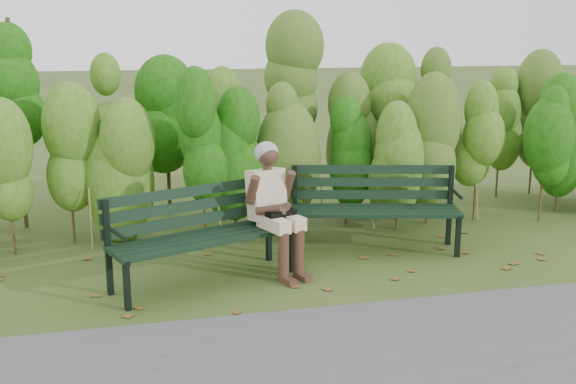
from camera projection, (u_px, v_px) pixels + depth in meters
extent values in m
plane|color=#354C16|center=(296.00, 272.00, 6.76)|extent=(80.00, 80.00, 0.00)
cube|color=#474749|center=(373.00, 378.00, 4.68)|extent=(60.00, 2.50, 0.01)
cylinder|color=#47381E|center=(20.00, 217.00, 7.28)|extent=(0.03, 0.03, 0.80)
ellipsoid|color=#3D6D0F|center=(15.00, 159.00, 7.13)|extent=(0.64, 0.64, 1.44)
cylinder|color=#47381E|center=(79.00, 214.00, 7.42)|extent=(0.03, 0.03, 0.80)
ellipsoid|color=#3D6D0F|center=(75.00, 157.00, 7.27)|extent=(0.64, 0.64, 1.44)
cylinder|color=#47381E|center=(136.00, 211.00, 7.56)|extent=(0.03, 0.03, 0.80)
ellipsoid|color=#3D6D0F|center=(133.00, 155.00, 7.41)|extent=(0.64, 0.64, 1.44)
cylinder|color=#47381E|center=(191.00, 208.00, 7.70)|extent=(0.03, 0.03, 0.80)
ellipsoid|color=#3D6D0F|center=(189.00, 152.00, 7.55)|extent=(0.64, 0.64, 1.44)
cylinder|color=#47381E|center=(244.00, 204.00, 7.83)|extent=(0.03, 0.03, 0.80)
ellipsoid|color=#3D6D0F|center=(243.00, 150.00, 7.69)|extent=(0.64, 0.64, 1.44)
cylinder|color=#47381E|center=(294.00, 201.00, 7.97)|extent=(0.03, 0.03, 0.80)
ellipsoid|color=#3D6D0F|center=(295.00, 148.00, 7.83)|extent=(0.64, 0.64, 1.44)
cylinder|color=#47381E|center=(344.00, 199.00, 8.11)|extent=(0.03, 0.03, 0.80)
ellipsoid|color=#3D6D0F|center=(345.00, 146.00, 7.96)|extent=(0.64, 0.64, 1.44)
cylinder|color=#47381E|center=(391.00, 196.00, 8.25)|extent=(0.03, 0.03, 0.80)
ellipsoid|color=#3D6D0F|center=(393.00, 144.00, 8.10)|extent=(0.64, 0.64, 1.44)
cylinder|color=#47381E|center=(437.00, 193.00, 8.39)|extent=(0.03, 0.03, 0.80)
ellipsoid|color=#3D6D0F|center=(440.00, 142.00, 8.24)|extent=(0.64, 0.64, 1.44)
cylinder|color=#47381E|center=(482.00, 191.00, 8.53)|extent=(0.03, 0.03, 0.80)
ellipsoid|color=#3D6D0F|center=(485.00, 141.00, 8.38)|extent=(0.64, 0.64, 1.44)
cylinder|color=#47381E|center=(525.00, 188.00, 8.67)|extent=(0.03, 0.03, 0.80)
ellipsoid|color=#3D6D0F|center=(529.00, 139.00, 8.52)|extent=(0.64, 0.64, 1.44)
cylinder|color=#47381E|center=(566.00, 186.00, 8.81)|extent=(0.03, 0.03, 0.80)
ellipsoid|color=#3D6D0F|center=(571.00, 137.00, 8.66)|extent=(0.64, 0.64, 1.44)
cylinder|color=#47381E|center=(37.00, 184.00, 8.21)|extent=(0.04, 0.04, 1.10)
ellipsoid|color=#17470C|center=(30.00, 112.00, 8.00)|extent=(0.70, 0.70, 1.98)
cylinder|color=#47381E|center=(102.00, 181.00, 8.38)|extent=(0.04, 0.04, 1.10)
ellipsoid|color=#17470C|center=(97.00, 110.00, 8.18)|extent=(0.70, 0.70, 1.98)
cylinder|color=#47381E|center=(164.00, 178.00, 8.55)|extent=(0.04, 0.04, 1.10)
ellipsoid|color=#17470C|center=(161.00, 109.00, 8.35)|extent=(0.70, 0.70, 1.98)
cylinder|color=#47381E|center=(224.00, 175.00, 8.73)|extent=(0.04, 0.04, 1.10)
ellipsoid|color=#17470C|center=(223.00, 107.00, 8.53)|extent=(0.70, 0.70, 1.98)
cylinder|color=#47381E|center=(282.00, 172.00, 8.90)|extent=(0.04, 0.04, 1.10)
ellipsoid|color=#17470C|center=(282.00, 106.00, 8.70)|extent=(0.70, 0.70, 1.98)
cylinder|color=#47381E|center=(337.00, 170.00, 9.08)|extent=(0.04, 0.04, 1.10)
ellipsoid|color=#17470C|center=(338.00, 104.00, 8.88)|extent=(0.70, 0.70, 1.98)
cylinder|color=#47381E|center=(391.00, 167.00, 9.25)|extent=(0.04, 0.04, 1.10)
ellipsoid|color=#17470C|center=(393.00, 103.00, 9.05)|extent=(0.70, 0.70, 1.98)
cylinder|color=#47381E|center=(442.00, 165.00, 9.43)|extent=(0.04, 0.04, 1.10)
ellipsoid|color=#17470C|center=(445.00, 102.00, 9.22)|extent=(0.70, 0.70, 1.98)
cylinder|color=#47381E|center=(491.00, 162.00, 9.60)|extent=(0.04, 0.04, 1.10)
ellipsoid|color=#17470C|center=(496.00, 100.00, 9.40)|extent=(0.70, 0.70, 1.98)
cylinder|color=#47381E|center=(539.00, 160.00, 9.77)|extent=(0.04, 0.04, 1.10)
ellipsoid|color=#17470C|center=(545.00, 99.00, 9.57)|extent=(0.70, 0.70, 1.98)
cube|color=brown|center=(194.00, 275.00, 6.67)|extent=(0.11, 0.10, 0.01)
cube|color=brown|center=(339.00, 280.00, 6.55)|extent=(0.11, 0.11, 0.01)
cube|color=brown|center=(79.00, 312.00, 5.79)|extent=(0.11, 0.11, 0.01)
cube|color=brown|center=(443.00, 272.00, 6.77)|extent=(0.09, 0.10, 0.01)
cube|color=brown|center=(466.00, 241.00, 7.79)|extent=(0.10, 0.08, 0.01)
cube|color=brown|center=(2.00, 313.00, 5.77)|extent=(0.10, 0.09, 0.01)
cube|color=brown|center=(186.00, 293.00, 6.23)|extent=(0.11, 0.10, 0.01)
cube|color=brown|center=(115.00, 336.00, 5.34)|extent=(0.11, 0.11, 0.01)
cube|color=brown|center=(270.00, 292.00, 6.25)|extent=(0.09, 0.07, 0.01)
cube|color=brown|center=(53.00, 273.00, 6.74)|extent=(0.10, 0.08, 0.01)
cube|color=brown|center=(346.00, 248.00, 7.51)|extent=(0.09, 0.10, 0.01)
cube|color=brown|center=(443.00, 274.00, 6.71)|extent=(0.08, 0.10, 0.01)
cube|color=brown|center=(249.00, 260.00, 7.12)|extent=(0.11, 0.10, 0.01)
cube|color=brown|center=(106.00, 273.00, 6.73)|extent=(0.11, 0.10, 0.01)
cube|color=brown|center=(198.00, 277.00, 6.63)|extent=(0.11, 0.11, 0.01)
cube|color=brown|center=(207.00, 289.00, 6.30)|extent=(0.11, 0.11, 0.01)
cube|color=brown|center=(555.00, 255.00, 7.28)|extent=(0.10, 0.11, 0.01)
cube|color=brown|center=(216.00, 271.00, 6.80)|extent=(0.11, 0.10, 0.01)
cube|color=brown|center=(521.00, 256.00, 7.26)|extent=(0.07, 0.09, 0.01)
cube|color=brown|center=(423.00, 288.00, 6.33)|extent=(0.08, 0.10, 0.01)
cube|color=brown|center=(278.00, 251.00, 7.40)|extent=(0.11, 0.11, 0.01)
cube|color=brown|center=(453.00, 231.00, 8.18)|extent=(0.11, 0.09, 0.01)
cube|color=brown|center=(0.00, 263.00, 7.03)|extent=(0.11, 0.11, 0.01)
cube|color=brown|center=(317.00, 321.00, 5.61)|extent=(0.10, 0.09, 0.01)
cube|color=brown|center=(157.00, 264.00, 6.99)|extent=(0.11, 0.11, 0.01)
cube|color=brown|center=(303.00, 263.00, 7.03)|extent=(0.10, 0.08, 0.01)
cube|color=brown|center=(60.00, 291.00, 6.27)|extent=(0.11, 0.11, 0.01)
cube|color=brown|center=(122.00, 279.00, 6.58)|extent=(0.10, 0.09, 0.01)
cube|color=brown|center=(402.00, 245.00, 7.61)|extent=(0.10, 0.08, 0.01)
cube|color=brown|center=(197.00, 302.00, 6.01)|extent=(0.11, 0.10, 0.01)
cube|color=brown|center=(493.00, 229.00, 8.24)|extent=(0.10, 0.08, 0.01)
cube|color=black|center=(214.00, 243.00, 6.22)|extent=(1.73, 0.74, 0.04)
cube|color=black|center=(208.00, 240.00, 6.32)|extent=(1.73, 0.74, 0.04)
cube|color=black|center=(202.00, 236.00, 6.42)|extent=(1.73, 0.74, 0.04)
cube|color=black|center=(196.00, 233.00, 6.52)|extent=(1.73, 0.74, 0.04)
cube|color=black|center=(191.00, 220.00, 6.57)|extent=(1.71, 0.69, 0.11)
cube|color=black|center=(190.00, 206.00, 6.55)|extent=(1.71, 0.69, 0.11)
cube|color=black|center=(189.00, 192.00, 6.53)|extent=(1.71, 0.69, 0.11)
cube|color=black|center=(127.00, 286.00, 5.79)|extent=(0.06, 0.06, 0.45)
cube|color=black|center=(108.00, 248.00, 6.08)|extent=(0.06, 0.06, 0.90)
cube|color=black|center=(117.00, 257.00, 5.90)|extent=(0.22, 0.49, 0.04)
cylinder|color=black|center=(118.00, 234.00, 5.81)|extent=(0.17, 0.36, 0.04)
cube|color=black|center=(292.00, 250.00, 6.73)|extent=(0.06, 0.06, 0.45)
cube|color=black|center=(269.00, 219.00, 7.03)|extent=(0.06, 0.06, 0.90)
cube|color=black|center=(281.00, 226.00, 6.85)|extent=(0.22, 0.49, 0.04)
cylinder|color=black|center=(284.00, 206.00, 6.76)|extent=(0.17, 0.36, 0.04)
cube|color=black|center=(377.00, 215.00, 7.15)|extent=(1.80, 0.54, 0.04)
cube|color=black|center=(375.00, 212.00, 7.28)|extent=(1.80, 0.54, 0.04)
cube|color=black|center=(374.00, 209.00, 7.40)|extent=(1.80, 0.54, 0.04)
cube|color=black|center=(373.00, 206.00, 7.52)|extent=(1.80, 0.54, 0.04)
cube|color=black|center=(372.00, 195.00, 7.59)|extent=(1.79, 0.49, 0.11)
cube|color=black|center=(372.00, 182.00, 7.57)|extent=(1.79, 0.49, 0.11)
cube|color=black|center=(372.00, 169.00, 7.55)|extent=(1.79, 0.49, 0.11)
cube|color=black|center=(295.00, 236.00, 7.20)|extent=(0.06, 0.06, 0.46)
cube|color=black|center=(295.00, 205.00, 7.57)|extent=(0.06, 0.06, 0.91)
cube|color=black|center=(295.00, 212.00, 7.35)|extent=(0.17, 0.50, 0.04)
cylinder|color=black|center=(295.00, 194.00, 7.25)|extent=(0.13, 0.38, 0.04)
cube|color=black|center=(458.00, 236.00, 7.19)|extent=(0.06, 0.06, 0.46)
cube|color=black|center=(450.00, 205.00, 7.56)|extent=(0.06, 0.06, 0.91)
cube|color=black|center=(455.00, 213.00, 7.34)|extent=(0.17, 0.50, 0.04)
cylinder|color=black|center=(457.00, 194.00, 7.24)|extent=(0.13, 0.38, 0.04)
cube|color=beige|center=(274.00, 224.00, 6.53)|extent=(0.28, 0.44, 0.13)
cube|color=beige|center=(289.00, 221.00, 6.63)|extent=(0.28, 0.44, 0.13)
cylinder|color=#442A1F|center=(283.00, 257.00, 6.46)|extent=(0.14, 0.14, 0.49)
cylinder|color=#442A1F|center=(299.00, 254.00, 6.56)|extent=(0.14, 0.14, 0.49)
cube|color=#442A1F|center=(288.00, 281.00, 6.45)|extent=(0.15, 0.22, 0.06)
cube|color=#442A1F|center=(303.00, 277.00, 6.55)|extent=(0.15, 0.22, 0.06)
cube|color=beige|center=(266.00, 194.00, 6.74)|extent=(0.43, 0.36, 0.52)
cylinder|color=#442A1F|center=(267.00, 168.00, 6.67)|extent=(0.09, 0.09, 0.10)
sphere|color=#442A1F|center=(268.00, 155.00, 6.63)|extent=(0.21, 0.21, 0.21)
ellipsoid|color=gray|center=(266.00, 152.00, 6.64)|extent=(0.24, 0.23, 0.22)
cylinder|color=#442A1F|center=(253.00, 190.00, 6.55)|extent=(0.16, 0.23, 0.31)
cylinder|color=#442A1F|center=(288.00, 185.00, 6.78)|extent=(0.16, 0.23, 0.31)
cylinder|color=#442A1F|center=(269.00, 210.00, 6.54)|extent=(0.27, 0.21, 0.13)
cylinder|color=#442A1F|center=(287.00, 207.00, 6.65)|extent=(0.16, 0.28, 0.13)
sphere|color=#442A1F|center=(281.00, 211.00, 6.55)|extent=(0.11, 0.11, 0.11)
cube|color=black|center=(281.00, 218.00, 6.58)|extent=(0.32, 0.22, 0.16)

